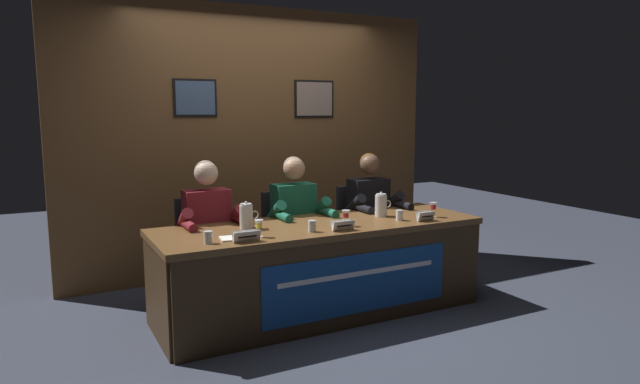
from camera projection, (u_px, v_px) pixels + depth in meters
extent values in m
plane|color=#383D4C|center=(320.00, 311.00, 4.54)|extent=(12.00, 12.00, 0.00)
cube|color=brown|center=(256.00, 142.00, 5.55)|extent=(3.81, 0.12, 2.60)
cube|color=black|center=(195.00, 98.00, 5.15)|extent=(0.40, 0.02, 0.34)
cube|color=slate|center=(196.00, 98.00, 5.14)|extent=(0.36, 0.01, 0.30)
cube|color=black|center=(314.00, 99.00, 5.71)|extent=(0.44, 0.02, 0.38)
cube|color=gray|center=(315.00, 99.00, 5.70)|extent=(0.40, 0.01, 0.34)
cube|color=brown|center=(320.00, 226.00, 4.44)|extent=(2.61, 0.86, 0.05)
cube|color=#402A16|center=(346.00, 285.00, 4.13)|extent=(2.55, 0.04, 0.68)
cube|color=#402A16|center=(161.00, 295.00, 3.91)|extent=(0.08, 0.78, 0.68)
cube|color=#402A16|center=(443.00, 252.00, 5.07)|extent=(0.08, 0.78, 0.68)
cube|color=#19478C|center=(359.00, 284.00, 4.16)|extent=(1.56, 0.01, 0.45)
cube|color=white|center=(360.00, 274.00, 4.14)|extent=(1.33, 0.00, 0.04)
cylinder|color=black|center=(208.00, 305.00, 4.65)|extent=(0.44, 0.44, 0.02)
cylinder|color=black|center=(208.00, 280.00, 4.62)|extent=(0.05, 0.05, 0.40)
cube|color=#232328|center=(207.00, 255.00, 4.59)|extent=(0.44, 0.44, 0.03)
cube|color=#232328|center=(199.00, 223.00, 4.73)|extent=(0.40, 0.05, 0.44)
cylinder|color=black|center=(208.00, 294.00, 4.27)|extent=(0.10, 0.10, 0.45)
cylinder|color=black|center=(233.00, 290.00, 4.36)|extent=(0.10, 0.10, 0.45)
cylinder|color=black|center=(201.00, 254.00, 4.36)|extent=(0.13, 0.34, 0.13)
cylinder|color=black|center=(226.00, 251.00, 4.45)|extent=(0.13, 0.34, 0.13)
cube|color=maroon|center=(207.00, 219.00, 4.52)|extent=(0.36, 0.20, 0.48)
sphere|color=beige|center=(206.00, 173.00, 4.44)|extent=(0.19, 0.19, 0.19)
sphere|color=gray|center=(206.00, 171.00, 4.45)|extent=(0.17, 0.17, 0.17)
cylinder|color=maroon|center=(184.00, 221.00, 4.33)|extent=(0.09, 0.30, 0.25)
cylinder|color=maroon|center=(236.00, 217.00, 4.52)|extent=(0.09, 0.30, 0.25)
cylinder|color=maroon|center=(189.00, 226.00, 4.19)|extent=(0.07, 0.24, 0.07)
cylinder|color=maroon|center=(243.00, 221.00, 4.38)|extent=(0.07, 0.24, 0.07)
cube|color=white|center=(247.00, 237.00, 3.79)|extent=(0.19, 0.03, 0.08)
cube|color=white|center=(246.00, 236.00, 3.82)|extent=(0.19, 0.03, 0.08)
cube|color=black|center=(247.00, 237.00, 3.79)|extent=(0.13, 0.01, 0.01)
cylinder|color=white|center=(259.00, 237.00, 3.95)|extent=(0.06, 0.06, 0.00)
cylinder|color=white|center=(259.00, 233.00, 3.95)|extent=(0.01, 0.01, 0.05)
cone|color=white|center=(259.00, 224.00, 3.94)|extent=(0.06, 0.06, 0.06)
cylinder|color=yellow|center=(259.00, 225.00, 3.94)|extent=(0.04, 0.04, 0.04)
cylinder|color=silver|center=(208.00, 237.00, 3.76)|extent=(0.06, 0.06, 0.08)
cylinder|color=silver|center=(208.00, 240.00, 3.76)|extent=(0.05, 0.05, 0.05)
cylinder|color=black|center=(293.00, 291.00, 5.00)|extent=(0.44, 0.44, 0.02)
cylinder|color=black|center=(292.00, 268.00, 4.97)|extent=(0.05, 0.05, 0.40)
cube|color=#232328|center=(292.00, 245.00, 4.94)|extent=(0.44, 0.44, 0.03)
cube|color=#232328|center=(283.00, 215.00, 5.08)|extent=(0.40, 0.05, 0.44)
cylinder|color=black|center=(299.00, 280.00, 4.62)|extent=(0.10, 0.10, 0.45)
cylinder|color=black|center=(321.00, 277.00, 4.71)|extent=(0.10, 0.10, 0.45)
cylinder|color=black|center=(291.00, 243.00, 4.71)|extent=(0.13, 0.34, 0.13)
cylinder|color=black|center=(313.00, 241.00, 4.80)|extent=(0.13, 0.34, 0.13)
cube|color=#196047|center=(293.00, 211.00, 4.87)|extent=(0.36, 0.20, 0.48)
sphere|color=tan|center=(294.00, 169.00, 4.80)|extent=(0.19, 0.19, 0.19)
sphere|color=gray|center=(293.00, 167.00, 4.81)|extent=(0.17, 0.17, 0.17)
cylinder|color=#196047|center=(276.00, 213.00, 4.68)|extent=(0.09, 0.30, 0.25)
cylinder|color=#196047|center=(320.00, 209.00, 4.87)|extent=(0.09, 0.30, 0.25)
cylinder|color=#196047|center=(283.00, 217.00, 4.54)|extent=(0.07, 0.24, 0.07)
cylinder|color=#196047|center=(329.00, 212.00, 4.73)|extent=(0.07, 0.24, 0.07)
cube|color=white|center=(344.00, 226.00, 4.14)|extent=(0.18, 0.03, 0.08)
cube|color=white|center=(342.00, 225.00, 4.17)|extent=(0.18, 0.03, 0.08)
cube|color=black|center=(344.00, 226.00, 4.14)|extent=(0.12, 0.01, 0.01)
cylinder|color=white|center=(346.00, 226.00, 4.33)|extent=(0.06, 0.06, 0.00)
cylinder|color=white|center=(346.00, 222.00, 4.32)|extent=(0.01, 0.01, 0.05)
cone|color=white|center=(346.00, 214.00, 4.31)|extent=(0.06, 0.06, 0.06)
cylinder|color=#B21E2D|center=(346.00, 215.00, 4.32)|extent=(0.04, 0.04, 0.04)
cylinder|color=silver|center=(312.00, 226.00, 4.12)|extent=(0.06, 0.06, 0.08)
cylinder|color=silver|center=(312.00, 228.00, 4.12)|extent=(0.05, 0.05, 0.05)
cylinder|color=black|center=(366.00, 279.00, 5.36)|extent=(0.44, 0.44, 0.02)
cylinder|color=black|center=(366.00, 258.00, 5.32)|extent=(0.05, 0.05, 0.40)
cube|color=#232328|center=(366.00, 236.00, 5.29)|extent=(0.44, 0.44, 0.03)
cube|color=#232328|center=(355.00, 208.00, 5.43)|extent=(0.40, 0.05, 0.44)
cylinder|color=black|center=(377.00, 268.00, 4.97)|extent=(0.10, 0.10, 0.45)
cylinder|color=black|center=(396.00, 265.00, 5.06)|extent=(0.10, 0.10, 0.45)
cylinder|color=black|center=(369.00, 234.00, 5.06)|extent=(0.13, 0.34, 0.13)
cylinder|color=black|center=(387.00, 232.00, 5.15)|extent=(0.13, 0.34, 0.13)
cube|color=black|center=(368.00, 204.00, 5.22)|extent=(0.36, 0.20, 0.48)
sphere|color=brown|center=(370.00, 164.00, 5.15)|extent=(0.19, 0.19, 0.19)
sphere|color=#593819|center=(369.00, 163.00, 5.16)|extent=(0.17, 0.17, 0.17)
cylinder|color=black|center=(355.00, 206.00, 5.03)|extent=(0.09, 0.30, 0.25)
cylinder|color=black|center=(393.00, 202.00, 5.23)|extent=(0.09, 0.30, 0.25)
cylinder|color=black|center=(364.00, 209.00, 4.90)|extent=(0.07, 0.24, 0.07)
cylinder|color=black|center=(403.00, 205.00, 5.09)|extent=(0.07, 0.24, 0.07)
cube|color=white|center=(427.00, 216.00, 4.50)|extent=(0.16, 0.03, 0.08)
cube|color=white|center=(424.00, 216.00, 4.53)|extent=(0.16, 0.03, 0.08)
cube|color=black|center=(427.00, 217.00, 4.50)|extent=(0.11, 0.01, 0.01)
cylinder|color=white|center=(433.00, 217.00, 4.68)|extent=(0.06, 0.06, 0.00)
cylinder|color=white|center=(433.00, 213.00, 4.68)|extent=(0.01, 0.01, 0.05)
cone|color=white|center=(433.00, 206.00, 4.67)|extent=(0.06, 0.06, 0.06)
cylinder|color=#B21E2D|center=(433.00, 207.00, 4.67)|extent=(0.04, 0.04, 0.04)
cylinder|color=silver|center=(400.00, 215.00, 4.54)|extent=(0.06, 0.06, 0.08)
cylinder|color=silver|center=(399.00, 217.00, 4.54)|extent=(0.05, 0.05, 0.05)
cylinder|color=silver|center=(246.00, 217.00, 4.22)|extent=(0.10, 0.10, 0.18)
cylinder|color=silver|center=(246.00, 204.00, 4.21)|extent=(0.08, 0.09, 0.01)
sphere|color=silver|center=(246.00, 203.00, 4.20)|extent=(0.02, 0.02, 0.02)
torus|color=silver|center=(255.00, 215.00, 4.25)|extent=(0.07, 0.01, 0.07)
cylinder|color=silver|center=(381.00, 206.00, 4.70)|extent=(0.10, 0.10, 0.18)
cylinder|color=silver|center=(381.00, 195.00, 4.69)|extent=(0.08, 0.09, 0.01)
sphere|color=silver|center=(381.00, 193.00, 4.69)|extent=(0.02, 0.02, 0.02)
torus|color=silver|center=(388.00, 204.00, 4.73)|extent=(0.07, 0.01, 0.07)
cube|color=white|center=(236.00, 238.00, 3.90)|extent=(0.23, 0.18, 0.01)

